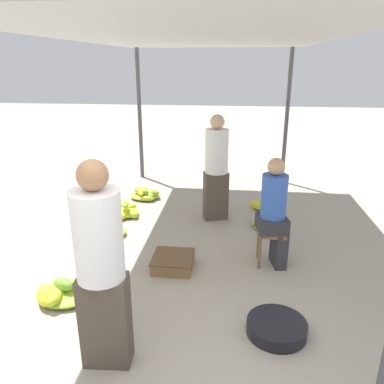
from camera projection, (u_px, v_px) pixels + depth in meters
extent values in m
cylinder|color=#4C4C51|center=(140.00, 116.00, 7.72)|extent=(0.08, 0.08, 2.64)
cylinder|color=#4C4C51|center=(287.00, 118.00, 7.40)|extent=(0.08, 0.08, 2.64)
cube|color=#B2B2B7|center=(198.00, 37.00, 4.47)|extent=(3.38, 6.03, 0.04)
cube|color=#4C4238|center=(106.00, 320.00, 3.01)|extent=(0.40, 0.24, 0.81)
cylinder|color=white|center=(98.00, 236.00, 2.76)|extent=(0.39, 0.39, 0.70)
sphere|color=#9E704C|center=(92.00, 175.00, 2.61)|extent=(0.23, 0.23, 0.23)
cube|color=brown|center=(271.00, 232.00, 4.52)|extent=(0.34, 0.34, 0.04)
cylinder|color=brown|center=(259.00, 253.00, 4.48)|extent=(0.04, 0.04, 0.41)
cylinder|color=brown|center=(283.00, 254.00, 4.46)|extent=(0.04, 0.04, 0.41)
cylinder|color=brown|center=(258.00, 243.00, 4.74)|extent=(0.04, 0.04, 0.41)
cylinder|color=brown|center=(280.00, 244.00, 4.71)|extent=(0.04, 0.04, 0.41)
cube|color=#2D2D33|center=(279.00, 248.00, 4.56)|extent=(0.19, 0.33, 0.45)
cube|color=#2D2D33|center=(272.00, 224.00, 4.49)|extent=(0.40, 0.40, 0.18)
cylinder|color=#3359B2|center=(274.00, 196.00, 4.37)|extent=(0.35, 0.35, 0.52)
sphere|color=tan|center=(276.00, 167.00, 4.25)|extent=(0.20, 0.20, 0.20)
cylinder|color=black|center=(277.00, 328.00, 3.44)|extent=(0.55, 0.55, 0.12)
ellipsoid|color=yellow|center=(143.00, 192.00, 6.81)|extent=(0.23, 0.14, 0.14)
ellipsoid|color=yellow|center=(140.00, 192.00, 6.79)|extent=(0.25, 0.34, 0.10)
ellipsoid|color=#99C231|center=(145.00, 190.00, 6.87)|extent=(0.21, 0.34, 0.13)
ellipsoid|color=#97C131|center=(141.00, 191.00, 6.80)|extent=(0.36, 0.30, 0.12)
ellipsoid|color=#B0CB2D|center=(151.00, 193.00, 6.79)|extent=(0.31, 0.19, 0.13)
ellipsoid|color=#7AB536|center=(149.00, 195.00, 6.79)|extent=(0.31, 0.34, 0.13)
ellipsoid|color=#AAC82E|center=(146.00, 198.00, 6.68)|extent=(0.29, 0.12, 0.09)
ellipsoid|color=#A6C72E|center=(145.00, 196.00, 6.87)|extent=(0.54, 0.47, 0.10)
ellipsoid|color=#9EC330|center=(125.00, 204.00, 6.02)|extent=(0.21, 0.30, 0.10)
ellipsoid|color=#B3CC2C|center=(117.00, 214.00, 5.99)|extent=(0.16, 0.27, 0.10)
ellipsoid|color=yellow|center=(129.00, 208.00, 6.23)|extent=(0.25, 0.31, 0.11)
ellipsoid|color=#B3CC2C|center=(132.00, 214.00, 6.00)|extent=(0.27, 0.26, 0.13)
ellipsoid|color=yellow|center=(123.00, 215.00, 5.96)|extent=(0.19, 0.31, 0.10)
ellipsoid|color=yellow|center=(125.00, 213.00, 6.08)|extent=(0.44, 0.38, 0.10)
ellipsoid|color=#80B735|center=(117.00, 227.00, 5.43)|extent=(0.24, 0.21, 0.12)
ellipsoid|color=#C5D329|center=(115.00, 231.00, 5.27)|extent=(0.10, 0.23, 0.11)
ellipsoid|color=#79B536|center=(112.00, 226.00, 5.40)|extent=(0.31, 0.27, 0.11)
ellipsoid|color=#86BA34|center=(108.00, 222.00, 5.33)|extent=(0.25, 0.35, 0.12)
ellipsoid|color=#CBD628|center=(112.00, 224.00, 5.43)|extent=(0.31, 0.25, 0.10)
ellipsoid|color=#ADCA2D|center=(103.00, 232.00, 5.37)|extent=(0.17, 0.31, 0.13)
ellipsoid|color=#BFD12A|center=(112.00, 232.00, 5.39)|extent=(0.41, 0.36, 0.10)
ellipsoid|color=#B0CB2D|center=(58.00, 292.00, 3.92)|extent=(0.22, 0.25, 0.11)
ellipsoid|color=#BED02A|center=(73.00, 284.00, 4.02)|extent=(0.34, 0.24, 0.12)
ellipsoid|color=#BED02A|center=(54.00, 299.00, 3.78)|extent=(0.15, 0.22, 0.12)
ellipsoid|color=#75B337|center=(63.00, 284.00, 3.92)|extent=(0.29, 0.22, 0.13)
ellipsoid|color=#B0CB2D|center=(46.00, 291.00, 4.00)|extent=(0.29, 0.28, 0.11)
ellipsoid|color=yellow|center=(81.00, 281.00, 4.16)|extent=(0.19, 0.26, 0.13)
ellipsoid|color=yellow|center=(43.00, 298.00, 3.82)|extent=(0.27, 0.28, 0.14)
ellipsoid|color=#9AC231|center=(66.00, 294.00, 3.97)|extent=(0.59, 0.52, 0.10)
ellipsoid|color=yellow|center=(263.00, 222.00, 5.66)|extent=(0.26, 0.34, 0.12)
ellipsoid|color=#85B934|center=(262.00, 219.00, 5.78)|extent=(0.21, 0.34, 0.12)
ellipsoid|color=#A5C62F|center=(268.00, 221.00, 5.69)|extent=(0.24, 0.35, 0.12)
ellipsoid|color=#9DC330|center=(267.00, 218.00, 5.68)|extent=(0.25, 0.18, 0.13)
ellipsoid|color=#BBCF2B|center=(259.00, 224.00, 5.64)|extent=(0.20, 0.34, 0.11)
ellipsoid|color=#8CBC33|center=(265.00, 224.00, 5.68)|extent=(0.40, 0.35, 0.10)
ellipsoid|color=#92BF32|center=(270.00, 202.00, 6.34)|extent=(0.29, 0.18, 0.14)
ellipsoid|color=#CDD627|center=(275.00, 207.00, 6.19)|extent=(0.17, 0.34, 0.12)
ellipsoid|color=yellow|center=(266.00, 203.00, 6.31)|extent=(0.30, 0.18, 0.14)
ellipsoid|color=#83B935|center=(272.00, 204.00, 6.26)|extent=(0.31, 0.37, 0.09)
ellipsoid|color=#C8D428|center=(271.00, 202.00, 6.37)|extent=(0.11, 0.22, 0.15)
ellipsoid|color=#99C231|center=(276.00, 204.00, 6.45)|extent=(0.21, 0.30, 0.10)
ellipsoid|color=yellow|center=(256.00, 205.00, 6.35)|extent=(0.23, 0.20, 0.15)
ellipsoid|color=#88BB34|center=(268.00, 207.00, 6.35)|extent=(0.48, 0.42, 0.10)
cube|color=brown|center=(173.00, 263.00, 4.54)|extent=(0.47, 0.47, 0.14)
cube|color=brown|center=(173.00, 257.00, 4.51)|extent=(0.49, 0.49, 0.02)
cube|color=#4C4238|center=(216.00, 196.00, 5.87)|extent=(0.41, 0.31, 0.77)
cylinder|color=white|center=(217.00, 151.00, 5.64)|extent=(0.44, 0.44, 0.67)
sphere|color=tan|center=(217.00, 122.00, 5.49)|extent=(0.22, 0.22, 0.22)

